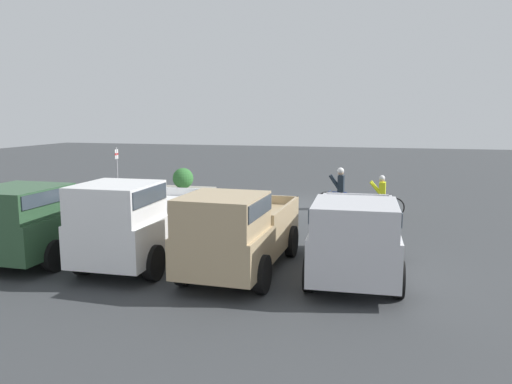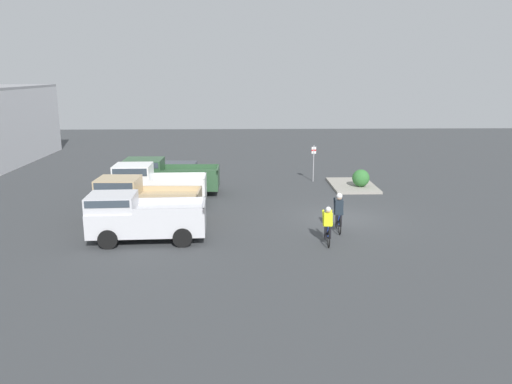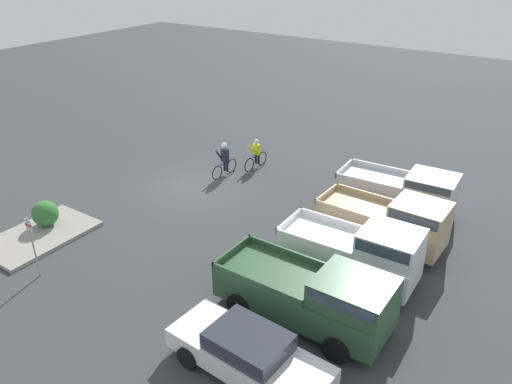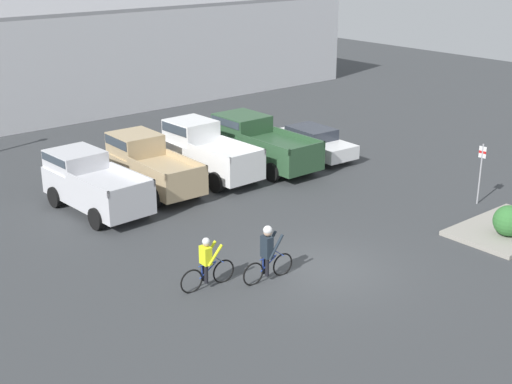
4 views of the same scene
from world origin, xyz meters
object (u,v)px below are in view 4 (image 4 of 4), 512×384
(pickup_truck_3, at_px, (259,142))
(cyclist_0, at_px, (268,252))
(pickup_truck_0, at_px, (92,182))
(fire_lane_sign, at_px, (481,168))
(sedan_0, at_px, (311,142))
(shrub, at_px, (509,221))
(cyclist_1, at_px, (207,263))
(pickup_truck_2, at_px, (206,150))
(pickup_truck_1, at_px, (149,163))

(pickup_truck_3, distance_m, cyclist_0, 11.55)
(pickup_truck_0, height_order, fire_lane_sign, fire_lane_sign)
(pickup_truck_0, distance_m, sedan_0, 11.23)
(fire_lane_sign, bearing_deg, shrub, -129.99)
(cyclist_1, relative_size, shrub, 1.75)
(pickup_truck_3, bearing_deg, fire_lane_sign, -70.56)
(pickup_truck_3, xyz_separation_m, cyclist_0, (-7.26, -8.98, -0.19))
(pickup_truck_2, relative_size, shrub, 4.52)
(sedan_0, relative_size, fire_lane_sign, 1.98)
(cyclist_0, xyz_separation_m, cyclist_1, (-1.68, 0.79, -0.13))
(pickup_truck_0, bearing_deg, sedan_0, -1.73)
(pickup_truck_2, bearing_deg, sedan_0, -7.43)
(pickup_truck_1, height_order, cyclist_1, pickup_truck_1)
(pickup_truck_2, height_order, pickup_truck_3, pickup_truck_2)
(pickup_truck_1, relative_size, sedan_0, 1.03)
(pickup_truck_1, distance_m, fire_lane_sign, 13.09)
(pickup_truck_2, xyz_separation_m, shrub, (3.86, -12.16, -0.51))
(sedan_0, distance_m, cyclist_1, 14.03)
(pickup_truck_0, xyz_separation_m, cyclist_0, (1.15, -8.80, -0.17))
(pickup_truck_1, bearing_deg, pickup_truck_0, -169.62)
(cyclist_1, bearing_deg, pickup_truck_2, 53.88)
(sedan_0, height_order, fire_lane_sign, fire_lane_sign)
(pickup_truck_1, xyz_separation_m, shrub, (6.64, -12.29, -0.44))
(pickup_truck_2, height_order, fire_lane_sign, fire_lane_sign)
(fire_lane_sign, distance_m, shrub, 3.55)
(pickup_truck_3, bearing_deg, shrub, -84.98)
(fire_lane_sign, relative_size, shrub, 2.26)
(pickup_truck_0, xyz_separation_m, pickup_truck_1, (2.83, 0.52, 0.04))
(pickup_truck_3, height_order, sedan_0, pickup_truck_3)
(cyclist_0, bearing_deg, pickup_truck_1, 79.82)
(pickup_truck_0, xyz_separation_m, cyclist_1, (-0.53, -8.02, -0.30))
(pickup_truck_0, xyz_separation_m, sedan_0, (11.22, -0.34, -0.37))
(pickup_truck_2, relative_size, sedan_0, 1.01)
(pickup_truck_3, xyz_separation_m, sedan_0, (2.80, -0.52, -0.40))
(pickup_truck_1, distance_m, pickup_truck_3, 5.60)
(pickup_truck_1, relative_size, cyclist_0, 2.66)
(pickup_truck_1, height_order, fire_lane_sign, fire_lane_sign)
(cyclist_0, relative_size, fire_lane_sign, 0.77)
(pickup_truck_2, bearing_deg, pickup_truck_0, -176.00)
(sedan_0, relative_size, cyclist_1, 2.56)
(pickup_truck_3, distance_m, fire_lane_sign, 9.86)
(pickup_truck_0, bearing_deg, pickup_truck_2, 4.00)
(pickup_truck_3, relative_size, shrub, 5.15)
(shrub, bearing_deg, pickup_truck_2, 107.61)
(cyclist_0, bearing_deg, fire_lane_sign, -1.67)
(pickup_truck_2, relative_size, pickup_truck_3, 0.88)
(pickup_truck_0, relative_size, cyclist_0, 2.69)
(pickup_truck_0, distance_m, pickup_truck_2, 5.62)
(pickup_truck_0, height_order, cyclist_0, pickup_truck_0)
(pickup_truck_0, height_order, pickup_truck_2, pickup_truck_2)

